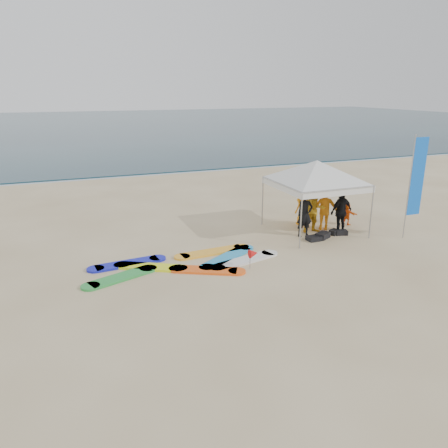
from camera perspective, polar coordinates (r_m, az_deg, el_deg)
name	(u,v)px	position (r m, az deg, el deg)	size (l,w,h in m)	color
ground	(260,291)	(12.26, 4.69, -8.74)	(120.00, 120.00, 0.00)	beige
ocean	(85,125)	(70.24, -17.66, 12.20)	(160.00, 84.00, 0.08)	#0C2633
shoreline_foam	(137,175)	(28.99, -11.26, 6.33)	(160.00, 1.20, 0.01)	silver
person_black_a	(305,214)	(16.60, 10.50, 1.25)	(0.63, 0.41, 1.72)	black
person_yellow	(315,210)	(17.12, 11.79, 1.79)	(0.87, 0.68, 1.79)	gold
person_orange_a	(324,207)	(17.57, 12.99, 2.19)	(1.19, 0.68, 1.84)	orange
person_black_b	(341,211)	(17.26, 15.05, 1.59)	(1.02, 0.42, 1.74)	black
person_orange_b	(304,205)	(18.08, 10.37, 2.47)	(0.81, 0.52, 1.65)	orange
person_seated	(347,214)	(18.56, 15.78, 1.27)	(0.83, 0.26, 0.89)	orange
canopy_tent	(317,161)	(16.87, 12.09, 8.09)	(4.22, 4.22, 3.19)	#A5A5A8
feather_flag	(417,178)	(17.37, 23.84, 5.52)	(0.64, 0.04, 3.83)	#A5A5A8
marker_pennant	(254,254)	(13.52, 3.89, -3.87)	(0.28, 0.28, 0.64)	#A5A5A8
gear_pile	(326,235)	(16.84, 13.19, -1.41)	(1.85, 0.70, 0.22)	black
surfboard_spread	(188,263)	(14.02, -4.74, -5.12)	(6.04, 2.44, 0.07)	green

